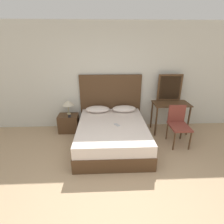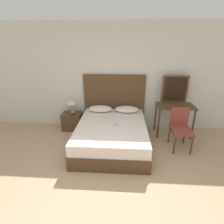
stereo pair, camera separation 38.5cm
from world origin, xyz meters
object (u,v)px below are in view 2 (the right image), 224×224
(phone_on_nightstand, at_px, (73,114))
(table_lamp, at_px, (72,102))
(vanity_desk, at_px, (175,111))
(chair, at_px, (181,126))
(bed, at_px, (112,135))
(nightstand, at_px, (72,121))
(phone_on_bed, at_px, (116,125))

(phone_on_nightstand, bearing_deg, table_lamp, 105.80)
(vanity_desk, xyz_separation_m, chair, (-0.00, -0.55, -0.14))
(bed, height_order, nightstand, bed)
(chair, bearing_deg, bed, -177.92)
(phone_on_bed, relative_size, nightstand, 0.33)
(phone_on_nightstand, xyz_separation_m, chair, (2.56, -0.57, 0.04))
(vanity_desk, bearing_deg, nightstand, 177.60)
(table_lamp, distance_m, chair, 2.73)
(bed, height_order, table_lamp, table_lamp)
(nightstand, relative_size, chair, 0.57)
(bed, distance_m, phone_on_bed, 0.30)
(phone_on_bed, distance_m, nightstand, 1.47)
(bed, distance_m, phone_on_nightstand, 1.24)
(table_lamp, distance_m, vanity_desk, 2.62)
(vanity_desk, bearing_deg, bed, -158.10)
(nightstand, distance_m, table_lamp, 0.54)
(phone_on_bed, relative_size, phone_on_nightstand, 1.06)
(nightstand, relative_size, phone_on_nightstand, 3.22)
(chair, bearing_deg, vanity_desk, 89.63)
(bed, relative_size, chair, 2.16)
(bed, xyz_separation_m, chair, (1.51, 0.05, 0.24))
(phone_on_nightstand, relative_size, chair, 0.18)
(bed, height_order, vanity_desk, vanity_desk)
(bed, bearing_deg, table_lamp, 144.23)
(phone_on_nightstand, xyz_separation_m, vanity_desk, (2.57, -0.02, 0.17))
(table_lamp, xyz_separation_m, phone_on_nightstand, (0.05, -0.16, -0.30))
(phone_on_bed, bearing_deg, phone_on_nightstand, 149.75)
(bed, distance_m, vanity_desk, 1.68)
(bed, xyz_separation_m, phone_on_nightstand, (-1.05, 0.63, 0.21))
(vanity_desk, relative_size, chair, 1.01)
(table_lamp, height_order, vanity_desk, table_lamp)
(table_lamp, bearing_deg, chair, -15.77)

